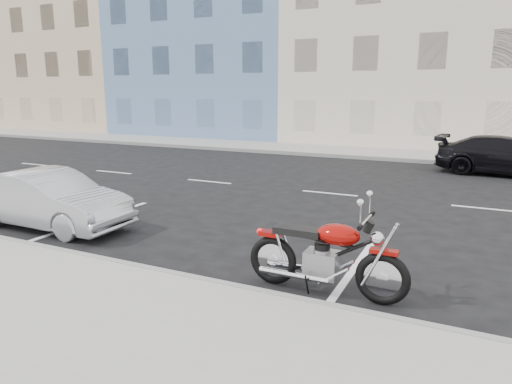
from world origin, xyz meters
TOP-DOWN VIEW (x-y plane):
  - ground at (0.00, 0.00)m, footprint 120.00×120.00m
  - sidewalk_far at (-5.00, 8.70)m, footprint 80.00×3.40m
  - curb_near at (-5.00, -7.00)m, footprint 80.00×0.12m
  - curb_far at (-5.00, 7.00)m, footprint 80.00×0.12m
  - bldg_far_west at (-26.00, 16.30)m, footprint 12.00×12.00m
  - bldg_blue at (-14.00, 16.30)m, footprint 12.00×12.00m
  - bldg_cream at (-2.00, 16.30)m, footprint 12.00×12.00m
  - motorcycle at (0.67, -6.39)m, footprint 2.35×0.78m
  - sedan_silver at (-6.40, -5.76)m, footprint 3.69×1.29m
  - car_far at (2.63, 5.44)m, footprint 4.77×2.32m

SIDE VIEW (x-z plane):
  - ground at x=0.00m, z-range 0.00..0.00m
  - sidewalk_far at x=-5.00m, z-range 0.00..0.15m
  - curb_near at x=-5.00m, z-range 0.00..0.16m
  - curb_far at x=-5.00m, z-range 0.00..0.16m
  - motorcycle at x=0.67m, z-range -0.05..1.13m
  - sedan_silver at x=-6.40m, z-range 0.00..1.21m
  - car_far at x=2.63m, z-range 0.00..1.34m
  - bldg_cream at x=-2.00m, z-range 0.00..11.50m
  - bldg_far_west at x=-26.00m, z-range 0.00..12.00m
  - bldg_blue at x=-14.00m, z-range 0.00..13.00m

